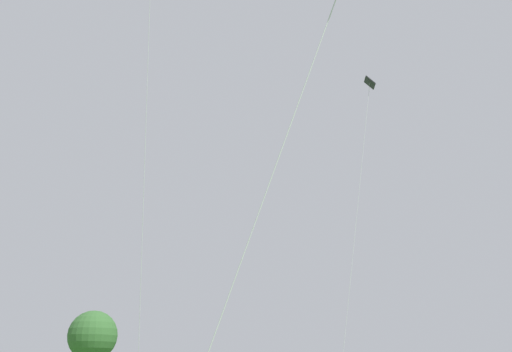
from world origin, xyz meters
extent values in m
cylinder|color=#B2B2B7|center=(-0.36, 6.44, 6.65)|extent=(2.56, 4.07, 13.32)
cube|color=black|center=(15.36, 12.56, 16.18)|extent=(0.82, 0.80, 0.51)
cylinder|color=#B2B2B7|center=(14.24, 13.29, 8.09)|extent=(2.27, 1.47, 16.19)
cylinder|color=#B2B2B7|center=(3.10, 15.22, 8.63)|extent=(2.21, 1.83, 17.26)
sphere|color=#2D5628|center=(27.35, 51.38, 5.50)|extent=(4.97, 4.97, 4.97)
camera|label=1|loc=(-9.37, -0.06, 1.86)|focal=40.98mm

